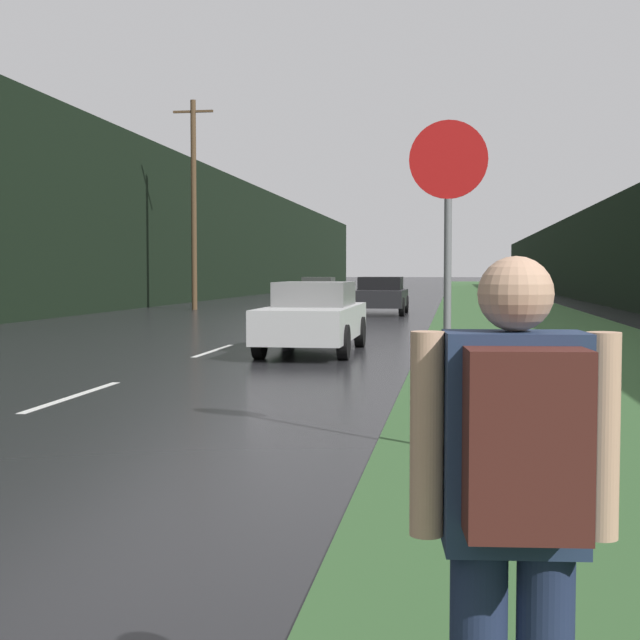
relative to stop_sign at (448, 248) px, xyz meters
name	(u,v)px	position (x,y,z in m)	size (l,w,h in m)	color
grass_verge	(509,311)	(2.34, 30.04, -1.87)	(6.00, 240.00, 0.02)	#33562D
lane_stripe_c	(74,396)	(-4.96, 2.97, -1.88)	(0.12, 3.00, 0.01)	silver
lane_stripe_d	(214,351)	(-4.96, 9.97, -1.88)	(0.12, 3.00, 0.01)	silver
lane_stripe_e	(278,329)	(-4.96, 16.97, -1.88)	(0.12, 3.00, 0.01)	silver
treeline_far_side	(178,231)	(-15.26, 40.04, 2.09)	(2.00, 140.00, 7.94)	black
treeline_near_side	(615,254)	(8.34, 40.04, 0.73)	(2.00, 140.00, 5.24)	black
utility_pole_far	(194,202)	(-11.33, 29.90, 2.85)	(1.80, 0.24, 9.20)	#4C3823
stop_sign	(448,248)	(0.00, 0.00, 0.00)	(0.72, 0.07, 3.04)	slate
hitchhiker_with_backpack	(515,513)	(0.24, -5.71, -0.90)	(0.59, 0.44, 1.71)	#1E2847
car_passing_near	(314,317)	(-2.81, 9.93, -1.14)	(1.83, 4.79, 1.46)	#BCBCBC
car_passing_far	(380,295)	(-2.81, 26.76, -1.13)	(2.04, 4.61, 1.47)	black
car_oncoming	(319,290)	(-7.11, 38.92, -1.18)	(1.94, 4.06, 1.39)	#4C514C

